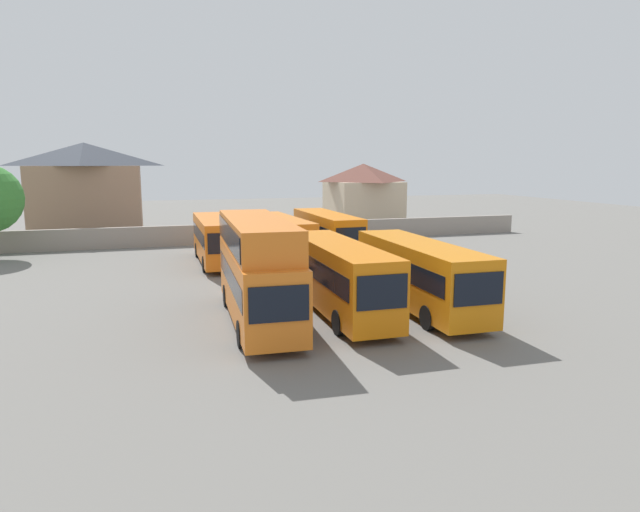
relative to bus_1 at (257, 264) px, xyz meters
name	(u,v)px	position (x,y,z in m)	size (l,w,h in m)	color
ground	(265,256)	(3.90, 18.00, -2.69)	(140.00, 140.00, 0.00)	slate
depot_boundary_wall	(249,233)	(3.90, 25.48, -1.79)	(56.00, 0.50, 1.80)	gray
bus_1	(257,264)	(0.00, 0.00, 0.00)	(3.01, 10.88, 4.77)	orange
bus_2	(339,274)	(4.04, 0.32, -0.73)	(2.58, 10.81, 3.45)	orange
bus_3	(419,271)	(8.11, -0.12, -0.76)	(2.76, 10.87, 3.37)	orange
bus_4	(217,237)	(-0.07, 15.76, -0.79)	(2.69, 10.33, 3.32)	orange
bus_5	(280,236)	(4.51, 15.11, -0.81)	(3.05, 10.29, 3.30)	orange
bus_6	(327,233)	(8.15, 15.17, -0.71)	(2.59, 10.48, 3.49)	orange
house_terrace_left	(86,190)	(-10.50, 33.98, 1.99)	(10.59, 6.55, 9.19)	#9E7A60
house_terrace_centre	(363,195)	(18.73, 34.72, 0.96)	(7.64, 8.21, 7.17)	#C6B293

